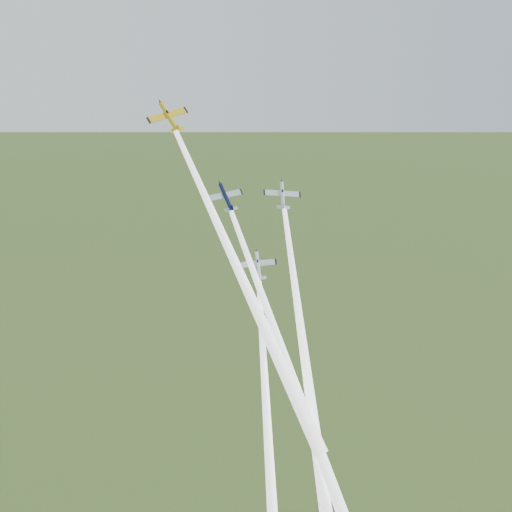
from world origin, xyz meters
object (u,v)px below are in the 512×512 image
Objects in this scene: plane_navy at (226,197)px; plane_silver_low at (258,266)px; plane_silver_right at (282,195)px; plane_yellow at (169,117)px.

plane_navy is 1.06× the size of plane_silver_low.
plane_silver_right is at bearing 63.80° from plane_silver_low.
plane_silver_low is (3.56, -8.20, -11.48)m from plane_navy.
plane_silver_right is at bearing -15.57° from plane_yellow.
plane_navy is 12.34m from plane_silver_right.
plane_silver_right is (22.21, 0.48, -16.11)m from plane_yellow.
plane_yellow is at bearing 164.00° from plane_navy.
plane_yellow is at bearing -167.92° from plane_silver_right.
plane_silver_low is at bearing -76.01° from plane_navy.
plane_silver_right reaches higher than plane_silver_low.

